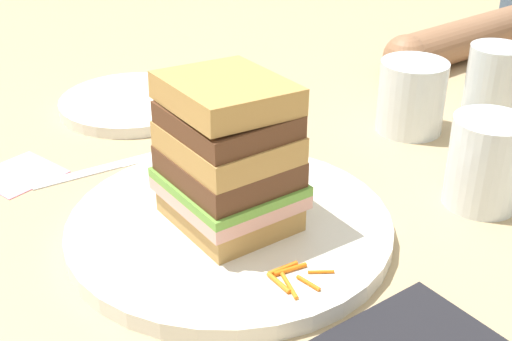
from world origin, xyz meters
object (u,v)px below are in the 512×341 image
object	(u,v)px
sandwich	(228,155)
empty_tumbler_1	(411,97)
empty_tumbler_0	(492,86)
juice_glass	(485,168)
napkin_pink	(20,174)
side_plate	(133,103)
knife	(119,164)
main_plate	(230,227)

from	to	relation	value
sandwich	empty_tumbler_1	xyz separation A→B (m)	(-0.05, 0.30, -0.04)
sandwich	empty_tumbler_0	xyz separation A→B (m)	(-0.00, 0.39, -0.03)
juice_glass	napkin_pink	size ratio (longest dim) A/B	1.20
empty_tumbler_1	side_plate	distance (m)	0.34
knife	empty_tumbler_0	size ratio (longest dim) A/B	2.08
sandwich	empty_tumbler_1	world-z (taller)	sandwich
juice_glass	napkin_pink	xyz separation A→B (m)	(-0.33, -0.33, -0.04)
main_plate	empty_tumbler_1	size ratio (longest dim) A/B	3.45
main_plate	side_plate	size ratio (longest dim) A/B	1.58
main_plate	side_plate	bearing A→B (deg)	166.83
sandwich	napkin_pink	bearing A→B (deg)	-154.20
knife	napkin_pink	size ratio (longest dim) A/B	2.70
main_plate	sandwich	size ratio (longest dim) A/B	2.17
main_plate	empty_tumbler_1	xyz separation A→B (m)	(-0.05, 0.30, 0.03)
knife	napkin_pink	world-z (taller)	same
sandwich	juice_glass	size ratio (longest dim) A/B	1.51
side_plate	sandwich	bearing A→B (deg)	-13.13
main_plate	knife	distance (m)	0.18
sandwich	knife	distance (m)	0.20
sandwich	side_plate	world-z (taller)	sandwich
main_plate	juice_glass	world-z (taller)	juice_glass
main_plate	empty_tumbler_0	bearing A→B (deg)	90.72
main_plate	empty_tumbler_0	distance (m)	0.39
napkin_pink	main_plate	bearing A→B (deg)	25.63
empty_tumbler_1	empty_tumbler_0	bearing A→B (deg)	63.04
juice_glass	empty_tumbler_0	size ratio (longest dim) A/B	0.92
side_plate	knife	bearing A→B (deg)	-34.83
empty_tumbler_1	side_plate	size ratio (longest dim) A/B	0.46
empty_tumbler_0	side_plate	xyz separation A→B (m)	(-0.30, -0.31, -0.04)
sandwich	juice_glass	world-z (taller)	sandwich
empty_tumbler_1	side_plate	world-z (taller)	empty_tumbler_1
main_plate	juice_glass	bearing A→B (deg)	64.99
sandwich	napkin_pink	xyz separation A→B (m)	(-0.22, -0.11, -0.08)
sandwich	empty_tumbler_1	bearing A→B (deg)	99.45
main_plate	side_plate	distance (m)	0.32
juice_glass	napkin_pink	world-z (taller)	juice_glass
side_plate	napkin_pink	distance (m)	0.20
empty_tumbler_0	main_plate	bearing A→B (deg)	-89.28
empty_tumbler_1	napkin_pink	world-z (taller)	empty_tumbler_1
empty_tumbler_0	empty_tumbler_1	distance (m)	0.10
side_plate	empty_tumbler_0	bearing A→B (deg)	46.18
sandwich	juice_glass	xyz separation A→B (m)	(0.10, 0.22, -0.04)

